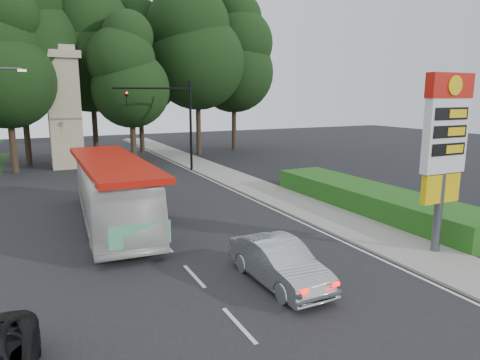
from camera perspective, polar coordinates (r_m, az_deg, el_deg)
name	(u,v)px	position (r m, az deg, el deg)	size (l,w,h in m)	color
ground	(247,335)	(11.67, 0.98, -19.98)	(120.00, 120.00, 0.00)	black
road_surface	(140,217)	(22.22, -13.17, -4.86)	(14.00, 80.00, 0.02)	black
sidewalk_right	(284,199)	(25.35, 5.90, -2.53)	(3.00, 80.00, 0.12)	gray
hedge	(372,199)	(23.92, 17.15, -2.47)	(3.00, 14.00, 1.20)	#1C5316
gas_station_pylon	(445,139)	(17.60, 25.68, 4.89)	(2.10, 0.45, 6.85)	#59595E
traffic_signal_mast	(175,113)	(34.48, -8.72, 8.78)	(6.10, 0.35, 7.20)	black
monument	(64,107)	(39.00, -22.43, 8.98)	(3.00, 3.00, 10.05)	tan
tree_center_left	(16,23)	(42.33, -27.69, 18.08)	(10.08, 10.08, 19.80)	#2D2116
tree_center_right	(89,42)	(44.53, -19.44, 16.99)	(9.24, 9.24, 18.15)	#2D2116
tree_east_near	(138,60)	(47.24, -13.39, 15.31)	(8.12, 8.12, 15.95)	#2D2116
tree_east_mid	(197,41)	(45.00, -5.77, 17.91)	(9.52, 9.52, 18.70)	#2D2116
tree_far_east	(234,56)	(48.66, -0.83, 16.26)	(8.68, 8.68, 17.05)	#2D2116
tree_monument_left	(4,60)	(38.03, -28.92, 13.81)	(7.28, 7.28, 14.30)	#2D2116
tree_monument_right	(130,72)	(39.28, -14.46, 13.71)	(6.72, 6.72, 13.20)	#2D2116
transit_bus	(113,192)	(20.98, -16.59, -1.59)	(2.64, 11.28, 3.14)	silver
sedan_silver	(279,263)	(14.18, 5.25, -10.90)	(1.53, 4.38, 1.44)	#AFB2B7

